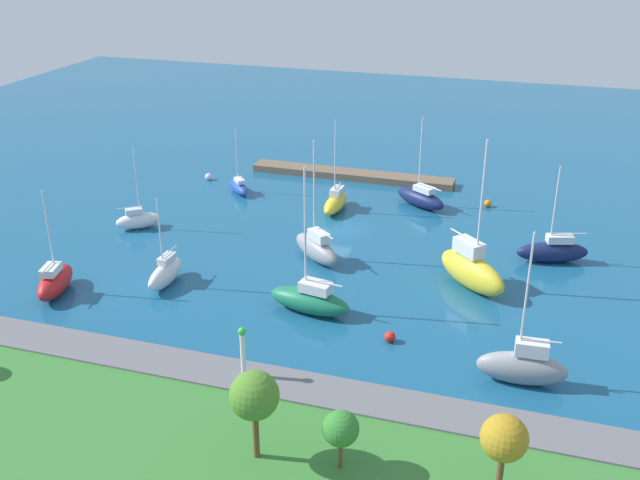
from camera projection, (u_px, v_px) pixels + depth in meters
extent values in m
plane|color=#19567F|center=(338.00, 229.00, 76.35)|extent=(160.00, 160.00, 0.00)
cube|color=brown|center=(352.00, 175.00, 90.98)|extent=(25.20, 2.73, 0.82)
cube|color=slate|center=(221.00, 379.00, 50.66)|extent=(69.48, 3.49, 1.39)
cube|color=#387A33|center=(170.00, 448.00, 44.24)|extent=(60.17, 12.76, 1.26)
cylinder|color=silver|center=(243.00, 355.00, 49.24)|extent=(0.36, 0.36, 3.20)
sphere|color=green|center=(242.00, 331.00, 48.49)|extent=(0.56, 0.56, 0.56)
cylinder|color=brown|center=(256.00, 432.00, 42.01)|extent=(0.37, 0.37, 3.39)
sphere|color=#4C8428|center=(254.00, 395.00, 40.97)|extent=(2.85, 2.85, 2.85)
cylinder|color=brown|center=(500.00, 473.00, 39.20)|extent=(0.38, 0.38, 3.08)
sphere|color=#AD841E|center=(504.00, 438.00, 38.27)|extent=(2.54, 2.54, 2.54)
cylinder|color=brown|center=(340.00, 452.00, 41.43)|extent=(0.25, 0.25, 2.07)
sphere|color=#337F2D|center=(341.00, 429.00, 40.76)|extent=(2.09, 2.09, 2.09)
ellipsoid|color=gray|center=(522.00, 368.00, 51.00)|extent=(6.31, 2.27, 2.39)
cube|color=silver|center=(532.00, 348.00, 50.19)|extent=(2.30, 1.27, 1.05)
cylinder|color=silver|center=(527.00, 295.00, 48.73)|extent=(0.15, 0.15, 9.08)
cylinder|color=silver|center=(541.00, 341.00, 49.80)|extent=(2.69, 0.29, 0.12)
ellipsoid|color=white|center=(139.00, 221.00, 76.28)|extent=(4.61, 4.09, 1.69)
cube|color=silver|center=(134.00, 211.00, 75.70)|extent=(1.89, 1.77, 0.59)
cylinder|color=silver|center=(136.00, 180.00, 74.56)|extent=(0.11, 0.11, 7.09)
cylinder|color=silver|center=(128.00, 208.00, 75.35)|extent=(1.83, 1.45, 0.09)
ellipsoid|color=yellow|center=(472.00, 272.00, 63.96)|extent=(7.35, 7.11, 2.99)
cube|color=silver|center=(469.00, 247.00, 63.59)|extent=(3.04, 2.98, 1.26)
cylinder|color=silver|center=(482.00, 201.00, 60.90)|extent=(0.19, 0.19, 10.50)
cylinder|color=silver|center=(464.00, 236.00, 63.88)|extent=(2.70, 2.55, 0.15)
ellipsoid|color=#141E4C|center=(552.00, 252.00, 68.88)|extent=(6.94, 3.79, 2.00)
cube|color=silver|center=(560.00, 239.00, 68.33)|extent=(2.63, 1.79, 0.73)
cylinder|color=silver|center=(555.00, 205.00, 66.97)|extent=(0.16, 0.16, 7.40)
cylinder|color=silver|center=(569.00, 234.00, 68.12)|extent=(3.16, 1.10, 0.13)
ellipsoid|color=#2347B2|center=(239.00, 187.00, 86.07)|extent=(4.22, 4.56, 1.39)
cube|color=silver|center=(239.00, 181.00, 85.37)|extent=(1.78, 1.86, 0.46)
cylinder|color=silver|center=(237.00, 155.00, 84.71)|extent=(0.12, 0.12, 6.27)
cylinder|color=silver|center=(240.00, 178.00, 84.92)|extent=(1.36, 1.54, 0.09)
ellipsoid|color=#19724C|center=(310.00, 301.00, 60.23)|extent=(7.42, 3.54, 2.01)
cube|color=silver|center=(316.00, 287.00, 59.42)|extent=(2.76, 1.85, 0.84)
cylinder|color=silver|center=(305.00, 230.00, 57.83)|extent=(0.17, 0.17, 10.46)
cylinder|color=silver|center=(324.00, 282.00, 58.89)|extent=(3.27, 0.65, 0.14)
ellipsoid|color=red|center=(55.00, 282.00, 63.14)|extent=(3.37, 6.11, 2.15)
cube|color=silver|center=(51.00, 270.00, 62.14)|extent=(1.70, 2.32, 0.66)
cylinder|color=silver|center=(48.00, 231.00, 61.50)|extent=(0.14, 0.14, 7.19)
cylinder|color=silver|center=(47.00, 267.00, 61.49)|extent=(0.69, 2.45, 0.11)
ellipsoid|color=gray|center=(316.00, 249.00, 69.24)|extent=(6.25, 5.78, 2.23)
cube|color=silver|center=(319.00, 236.00, 68.19)|extent=(2.55, 2.42, 0.88)
cylinder|color=silver|center=(314.00, 190.00, 67.13)|extent=(0.16, 0.16, 9.38)
cylinder|color=silver|center=(323.00, 233.00, 67.34)|extent=(2.58, 2.26, 0.13)
ellipsoid|color=white|center=(166.00, 274.00, 64.66)|extent=(1.55, 5.48, 2.05)
cube|color=silver|center=(167.00, 259.00, 64.50)|extent=(0.92, 1.97, 0.58)
cylinder|color=silver|center=(160.00, 233.00, 62.75)|extent=(0.13, 0.13, 6.12)
cylinder|color=silver|center=(170.00, 251.00, 64.87)|extent=(0.11, 2.67, 0.11)
ellipsoid|color=yellow|center=(336.00, 203.00, 80.78)|extent=(1.99, 6.03, 1.75)
cube|color=silver|center=(337.00, 191.00, 80.68)|extent=(1.16, 2.18, 0.76)
cylinder|color=silver|center=(335.00, 159.00, 78.43)|extent=(0.14, 0.14, 8.54)
cylinder|color=silver|center=(338.00, 186.00, 80.72)|extent=(0.17, 2.13, 0.11)
ellipsoid|color=#141E4C|center=(420.00, 198.00, 81.92)|extent=(6.81, 5.48, 1.89)
cube|color=silver|center=(425.00, 189.00, 81.02)|extent=(2.73, 2.40, 0.63)
cylinder|color=silver|center=(421.00, 154.00, 80.11)|extent=(0.16, 0.16, 8.17)
cylinder|color=silver|center=(430.00, 187.00, 80.29)|extent=(2.83, 1.92, 0.13)
sphere|color=white|center=(209.00, 177.00, 90.26)|extent=(0.84, 0.84, 0.84)
sphere|color=orange|center=(488.00, 203.00, 82.04)|extent=(0.81, 0.81, 0.81)
sphere|color=red|center=(390.00, 337.00, 56.23)|extent=(0.87, 0.87, 0.87)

